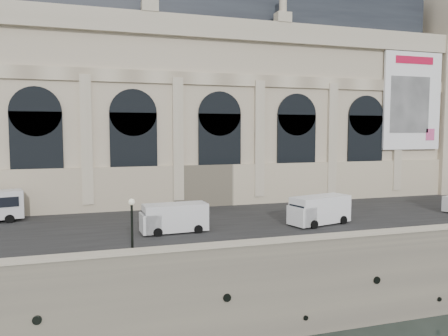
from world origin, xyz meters
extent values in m
plane|color=black|center=(0.00, 0.00, 0.00)|extent=(260.00, 260.00, 0.00)
cube|color=gray|center=(0.00, 35.00, 3.00)|extent=(160.00, 70.00, 6.00)
cube|color=#2D2D2D|center=(0.00, 14.00, 6.03)|extent=(160.00, 24.00, 0.06)
cube|color=gray|center=(0.00, 0.60, 6.55)|extent=(160.00, 1.20, 1.10)
cube|color=beige|center=(0.00, 0.60, 7.15)|extent=(160.00, 1.40, 0.12)
cube|color=beige|center=(-6.00, 31.00, 17.00)|extent=(68.00, 18.00, 22.00)
cube|color=beige|center=(-6.00, 21.85, 8.50)|extent=(68.60, 0.40, 5.00)
cube|color=beige|center=(-6.00, 21.70, 26.80)|extent=(69.00, 0.80, 2.40)
cube|color=beige|center=(-6.00, 21.85, 21.00)|extent=(68.00, 0.30, 1.40)
cube|color=#242A31|center=(-6.00, 31.00, 31.00)|extent=(64.00, 15.00, 6.00)
cube|color=black|center=(-24.00, 21.82, 12.50)|extent=(5.20, 0.25, 9.00)
cylinder|color=black|center=(-24.00, 21.82, 17.00)|extent=(5.20, 0.25, 5.20)
cube|color=beige|center=(-19.00, 21.75, 14.00)|extent=(1.20, 0.50, 14.00)
cube|color=black|center=(-14.00, 21.82, 12.50)|extent=(5.20, 0.25, 9.00)
cylinder|color=black|center=(-14.00, 21.82, 17.00)|extent=(5.20, 0.25, 5.20)
cube|color=beige|center=(-9.00, 21.75, 14.00)|extent=(1.20, 0.50, 14.00)
cube|color=black|center=(-4.00, 21.82, 12.50)|extent=(5.20, 0.25, 9.00)
cylinder|color=black|center=(-4.00, 21.82, 17.00)|extent=(5.20, 0.25, 5.20)
cube|color=beige|center=(1.00, 21.75, 14.00)|extent=(1.20, 0.50, 14.00)
cube|color=black|center=(6.00, 21.82, 12.50)|extent=(5.20, 0.25, 9.00)
cylinder|color=black|center=(6.00, 21.82, 17.00)|extent=(5.20, 0.25, 5.20)
cube|color=beige|center=(11.00, 21.75, 14.00)|extent=(1.20, 0.50, 14.00)
cube|color=black|center=(16.00, 21.82, 12.50)|extent=(5.20, 0.25, 9.00)
cylinder|color=black|center=(16.00, 21.82, 17.00)|extent=(5.20, 0.25, 5.20)
cube|color=beige|center=(21.00, 21.75, 14.00)|extent=(1.20, 0.50, 14.00)
cube|color=white|center=(23.00, 21.55, 19.00)|extent=(9.00, 0.35, 13.00)
cube|color=#B70C2E|center=(23.00, 21.35, 24.40)|extent=(6.00, 0.06, 1.00)
cube|color=gray|center=(22.50, 21.35, 18.50)|extent=(6.20, 0.06, 7.50)
cube|color=#CF4982|center=(26.00, 21.35, 14.50)|extent=(1.40, 0.06, 1.60)
cube|color=beige|center=(34.00, 28.00, 21.00)|extent=(12.00, 14.00, 30.00)
cylinder|color=black|center=(-26.31, 18.43, 6.44)|extent=(0.92, 0.45, 0.88)
cylinder|color=black|center=(-26.79, 20.58, 6.44)|extent=(0.92, 0.45, 0.88)
cube|color=silver|center=(-11.65, 9.89, 7.39)|extent=(5.68, 2.47, 2.37)
cube|color=silver|center=(-13.88, 9.77, 7.03)|extent=(1.68, 2.25, 1.65)
cube|color=black|center=(-14.45, 9.74, 7.60)|extent=(0.16, 1.86, 0.83)
cylinder|color=black|center=(-13.37, 8.71, 6.39)|extent=(0.80, 0.30, 0.78)
cylinder|color=black|center=(-13.49, 10.88, 6.39)|extent=(0.80, 0.30, 0.78)
cylinder|color=black|center=(-9.81, 8.91, 6.39)|extent=(0.80, 0.30, 0.78)
cylinder|color=black|center=(-9.93, 11.07, 6.39)|extent=(0.80, 0.30, 0.78)
cube|color=white|center=(2.27, 9.14, 7.49)|extent=(6.35, 3.77, 2.54)
cube|color=white|center=(-0.03, 8.52, 7.10)|extent=(2.21, 2.67, 1.76)
cube|color=black|center=(-0.62, 8.36, 7.71)|extent=(0.57, 1.93, 0.88)
cylinder|color=black|center=(0.73, 7.53, 6.42)|extent=(0.88, 0.48, 0.84)
cylinder|color=black|center=(0.14, 9.76, 6.42)|extent=(0.88, 0.48, 0.84)
cylinder|color=black|center=(4.41, 8.51, 6.42)|extent=(0.88, 0.48, 0.84)
cylinder|color=black|center=(3.82, 10.75, 6.42)|extent=(0.88, 0.48, 0.84)
cylinder|color=black|center=(19.44, 11.00, 6.43)|extent=(0.92, 0.54, 0.87)
cylinder|color=black|center=(-16.10, 2.10, 6.20)|extent=(0.45, 0.45, 0.41)
cylinder|color=black|center=(-16.10, 2.10, 8.04)|extent=(0.16, 0.16, 4.07)
sphere|color=beige|center=(-16.10, 2.10, 10.17)|extent=(0.45, 0.45, 0.45)
camera|label=1|loc=(-18.73, -27.59, 14.92)|focal=35.00mm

